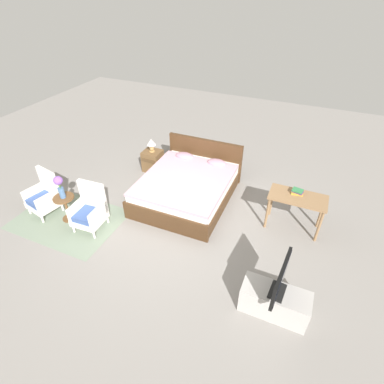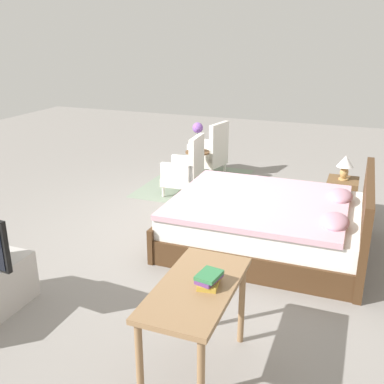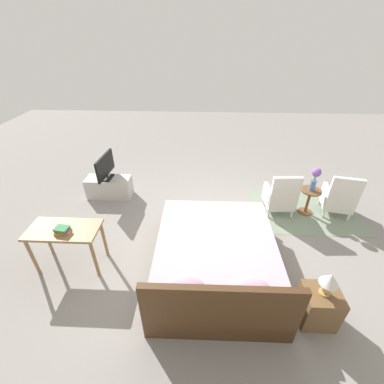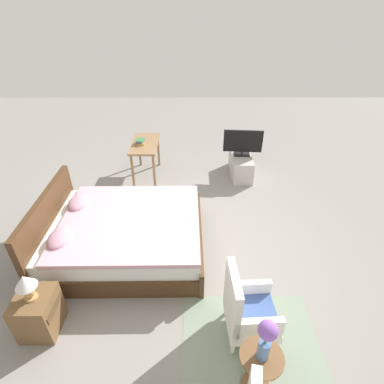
{
  "view_description": "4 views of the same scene",
  "coord_description": "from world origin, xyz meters",
  "px_view_note": "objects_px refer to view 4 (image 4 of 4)",
  "views": [
    {
      "loc": [
        2.06,
        -3.92,
        4.04
      ],
      "look_at": [
        0.21,
        0.3,
        0.67
      ],
      "focal_mm": 28.0,
      "sensor_mm": 36.0,
      "label": 1
    },
    {
      "loc": [
        4.62,
        1.82,
        2.4
      ],
      "look_at": [
        0.12,
        0.06,
        0.67
      ],
      "focal_mm": 42.0,
      "sensor_mm": 36.0,
      "label": 2
    },
    {
      "loc": [
        0.08,
        3.64,
        3.24
      ],
      "look_at": [
        0.24,
        -0.08,
        0.83
      ],
      "focal_mm": 24.0,
      "sensor_mm": 36.0,
      "label": 3
    },
    {
      "loc": [
        -3.49,
        -0.07,
        3.21
      ],
      "look_at": [
        0.23,
        -0.08,
        0.78
      ],
      "focal_mm": 28.0,
      "sensor_mm": 36.0,
      "label": 4
    }
  ],
  "objects_px": {
    "table_lamp": "(25,284)",
    "tv_stand": "(241,165)",
    "side_table": "(259,368)",
    "vanity_desk": "(145,148)",
    "bed": "(123,234)",
    "book_stack": "(140,142)",
    "tv_flatscreen": "(243,142)",
    "flower_vase": "(266,337)",
    "nightstand": "(39,313)",
    "armchair_by_window_right": "(247,310)"
  },
  "relations": [
    {
      "from": "bed",
      "to": "vanity_desk",
      "type": "relative_size",
      "value": 2.13
    },
    {
      "from": "bed",
      "to": "vanity_desk",
      "type": "bearing_deg",
      "value": -1.59
    },
    {
      "from": "side_table",
      "to": "flower_vase",
      "type": "bearing_deg",
      "value": -90.0
    },
    {
      "from": "nightstand",
      "to": "vanity_desk",
      "type": "height_order",
      "value": "vanity_desk"
    },
    {
      "from": "flower_vase",
      "to": "vanity_desk",
      "type": "distance_m",
      "value": 4.45
    },
    {
      "from": "table_lamp",
      "to": "book_stack",
      "type": "bearing_deg",
      "value": -11.16
    },
    {
      "from": "armchair_by_window_right",
      "to": "tv_flatscreen",
      "type": "relative_size",
      "value": 1.17
    },
    {
      "from": "armchair_by_window_right",
      "to": "table_lamp",
      "type": "relative_size",
      "value": 2.79
    },
    {
      "from": "tv_stand",
      "to": "vanity_desk",
      "type": "relative_size",
      "value": 0.92
    },
    {
      "from": "book_stack",
      "to": "tv_flatscreen",
      "type": "bearing_deg",
      "value": -87.97
    },
    {
      "from": "vanity_desk",
      "to": "book_stack",
      "type": "distance_m",
      "value": 0.18
    },
    {
      "from": "table_lamp",
      "to": "tv_flatscreen",
      "type": "xyz_separation_m",
      "value": [
        3.56,
        -2.75,
        -0.01
      ]
    },
    {
      "from": "flower_vase",
      "to": "nightstand",
      "type": "bearing_deg",
      "value": 74.71
    },
    {
      "from": "table_lamp",
      "to": "vanity_desk",
      "type": "relative_size",
      "value": 0.32
    },
    {
      "from": "table_lamp",
      "to": "side_table",
      "type": "bearing_deg",
      "value": -105.28
    },
    {
      "from": "side_table",
      "to": "vanity_desk",
      "type": "xyz_separation_m",
      "value": [
        4.16,
        1.56,
        0.29
      ]
    },
    {
      "from": "armchair_by_window_right",
      "to": "vanity_desk",
      "type": "relative_size",
      "value": 0.88
    },
    {
      "from": "tv_stand",
      "to": "bed",
      "type": "bearing_deg",
      "value": 138.19
    },
    {
      "from": "bed",
      "to": "tv_flatscreen",
      "type": "bearing_deg",
      "value": -41.78
    },
    {
      "from": "table_lamp",
      "to": "book_stack",
      "type": "relative_size",
      "value": 1.45
    },
    {
      "from": "bed",
      "to": "nightstand",
      "type": "relative_size",
      "value": 4.19
    },
    {
      "from": "side_table",
      "to": "flower_vase",
      "type": "xyz_separation_m",
      "value": [
        0.0,
        -0.0,
        0.49
      ]
    },
    {
      "from": "bed",
      "to": "tv_stand",
      "type": "relative_size",
      "value": 2.3
    },
    {
      "from": "table_lamp",
      "to": "bed",
      "type": "bearing_deg",
      "value": -28.95
    },
    {
      "from": "bed",
      "to": "side_table",
      "type": "height_order",
      "value": "bed"
    },
    {
      "from": "tv_flatscreen",
      "to": "side_table",
      "type": "bearing_deg",
      "value": 174.21
    },
    {
      "from": "bed",
      "to": "nightstand",
      "type": "distance_m",
      "value": 1.46
    },
    {
      "from": "flower_vase",
      "to": "table_lamp",
      "type": "xyz_separation_m",
      "value": [
        0.64,
        2.32,
        -0.09
      ]
    },
    {
      "from": "tv_flatscreen",
      "to": "armchair_by_window_right",
      "type": "bearing_deg",
      "value": 172.88
    },
    {
      "from": "vanity_desk",
      "to": "tv_flatscreen",
      "type": "bearing_deg",
      "value": -89.01
    },
    {
      "from": "armchair_by_window_right",
      "to": "nightstand",
      "type": "distance_m",
      "value": 2.3
    },
    {
      "from": "side_table",
      "to": "vanity_desk",
      "type": "height_order",
      "value": "vanity_desk"
    },
    {
      "from": "bed",
      "to": "armchair_by_window_right",
      "type": "relative_size",
      "value": 2.41
    },
    {
      "from": "nightstand",
      "to": "book_stack",
      "type": "bearing_deg",
      "value": -11.15
    },
    {
      "from": "side_table",
      "to": "table_lamp",
      "type": "relative_size",
      "value": 1.65
    },
    {
      "from": "armchair_by_window_right",
      "to": "tv_stand",
      "type": "height_order",
      "value": "armchair_by_window_right"
    },
    {
      "from": "table_lamp",
      "to": "vanity_desk",
      "type": "height_order",
      "value": "table_lamp"
    },
    {
      "from": "flower_vase",
      "to": "nightstand",
      "type": "relative_size",
      "value": 0.9
    },
    {
      "from": "bed",
      "to": "nightstand",
      "type": "height_order",
      "value": "bed"
    },
    {
      "from": "bed",
      "to": "nightstand",
      "type": "bearing_deg",
      "value": 151.08
    },
    {
      "from": "side_table",
      "to": "flower_vase",
      "type": "relative_size",
      "value": 1.14
    },
    {
      "from": "bed",
      "to": "table_lamp",
      "type": "height_order",
      "value": "bed"
    },
    {
      "from": "side_table",
      "to": "armchair_by_window_right",
      "type": "bearing_deg",
      "value": 2.64
    },
    {
      "from": "armchair_by_window_right",
      "to": "tv_flatscreen",
      "type": "xyz_separation_m",
      "value": [
        3.62,
        -0.45,
        0.35
      ]
    },
    {
      "from": "tv_flatscreen",
      "to": "book_stack",
      "type": "height_order",
      "value": "tv_flatscreen"
    },
    {
      "from": "flower_vase",
      "to": "nightstand",
      "type": "xyz_separation_m",
      "value": [
        0.64,
        2.32,
        -0.57
      ]
    },
    {
      "from": "bed",
      "to": "flower_vase",
      "type": "distance_m",
      "value": 2.56
    },
    {
      "from": "table_lamp",
      "to": "tv_stand",
      "type": "xyz_separation_m",
      "value": [
        3.56,
        -2.75,
        -0.51
      ]
    },
    {
      "from": "table_lamp",
      "to": "book_stack",
      "type": "xyz_separation_m",
      "value": [
        3.49,
        -0.69,
        0.05
      ]
    },
    {
      "from": "tv_stand",
      "to": "table_lamp",
      "type": "bearing_deg",
      "value": 142.33
    }
  ]
}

